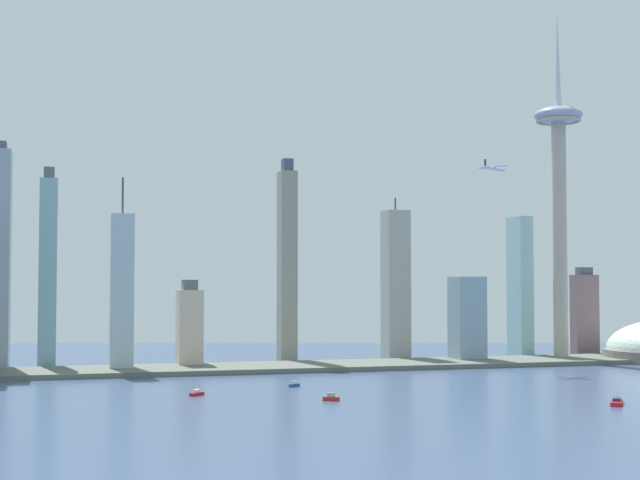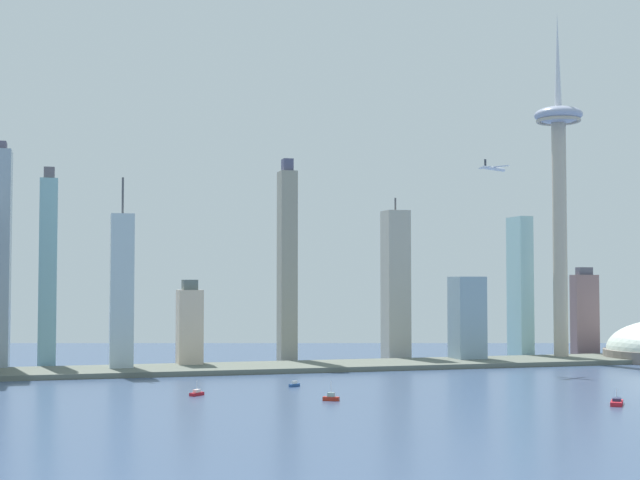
% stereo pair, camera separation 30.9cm
% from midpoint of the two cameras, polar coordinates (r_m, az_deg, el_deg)
% --- Properties ---
extents(waterfront_pier, '(693.87, 67.53, 3.74)m').
position_cam_midpoint_polar(waterfront_pier, '(715.57, 1.73, -7.79)').
color(waterfront_pier, '#5B6257').
rests_on(waterfront_pier, ground).
extents(observation_tower, '(40.85, 40.85, 297.80)m').
position_cam_midpoint_polar(observation_tower, '(809.39, 14.63, 4.06)').
color(observation_tower, '#B8AA98').
rests_on(observation_tower, ground).
extents(skyscraper_0, '(19.68, 22.43, 138.36)m').
position_cam_midpoint_polar(skyscraper_0, '(785.51, 4.73, -2.82)').
color(skyscraper_0, '#ABA79B').
rests_on(skyscraper_0, ground).
extents(skyscraper_1, '(13.39, 16.18, 154.95)m').
position_cam_midpoint_polar(skyscraper_1, '(736.49, -16.52, -1.86)').
color(skyscraper_1, '#84B6BF').
rests_on(skyscraper_1, ground).
extents(skyscraper_2, '(13.66, 17.91, 168.25)m').
position_cam_midpoint_polar(skyscraper_2, '(757.40, -2.04, -1.52)').
color(skyscraper_2, gray).
rests_on(skyscraper_2, ground).
extents(skyscraper_3, '(22.94, 12.28, 79.73)m').
position_cam_midpoint_polar(skyscraper_3, '(865.98, 16.12, -4.42)').
color(skyscraper_3, '#7C5F62').
rests_on(skyscraper_3, ground).
extents(skyscraper_4, '(16.95, 14.92, 143.46)m').
position_cam_midpoint_polar(skyscraper_4, '(689.91, -12.19, -3.22)').
color(skyscraper_4, '#ADC1C9').
rests_on(skyscraper_4, ground).
extents(skyscraper_5, '(23.90, 25.92, 70.69)m').
position_cam_midpoint_polar(skyscraper_5, '(767.13, 9.14, -4.91)').
color(skyscraper_5, '#85A1B3').
rests_on(skyscraper_5, ground).
extents(skyscraper_6, '(12.42, 27.52, 123.83)m').
position_cam_midpoint_polar(skyscraper_6, '(828.28, 12.33, -2.87)').
color(skyscraper_6, '#97C3C4').
rests_on(skyscraper_6, ground).
extents(skyscraper_9, '(18.51, 24.60, 68.00)m').
position_cam_midpoint_polar(skyscraper_9, '(716.02, -8.09, -5.37)').
color(skyscraper_9, beige).
rests_on(skyscraper_9, ground).
extents(boat_0, '(8.01, 5.89, 3.70)m').
position_cam_midpoint_polar(boat_0, '(586.85, -1.59, -8.96)').
color(boat_0, '#274E8B').
rests_on(boat_0, ground).
extents(boat_1, '(14.72, 17.14, 8.76)m').
position_cam_midpoint_polar(boat_1, '(524.99, 17.96, -9.56)').
color(boat_1, red).
rests_on(boat_1, ground).
extents(boat_2, '(9.46, 9.24, 8.36)m').
position_cam_midpoint_polar(boat_2, '(546.13, -7.65, -9.41)').
color(boat_2, '#B21824').
rests_on(boat_2, ground).
extents(boat_3, '(9.32, 7.00, 10.93)m').
position_cam_midpoint_polar(boat_3, '(518.14, 0.71, -9.77)').
color(boat_3, '#B3291A').
rests_on(boat_3, ground).
extents(airplane, '(25.41, 25.53, 7.68)m').
position_cam_midpoint_polar(airplane, '(729.56, 10.77, 4.39)').
color(airplane, silver).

